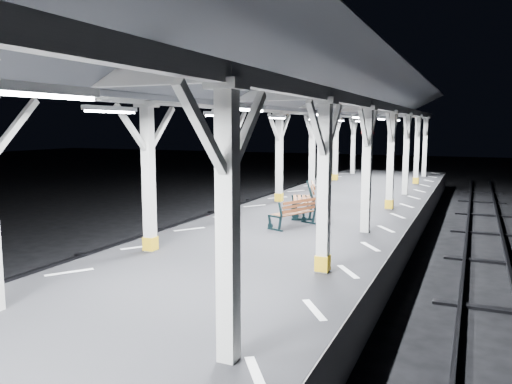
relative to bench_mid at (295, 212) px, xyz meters
The scene contains 7 objects.
ground 6.00m from the bench_mid, 90.85° to the right, with size 120.00×120.00×0.00m, color black.
platform 5.90m from the bench_mid, 90.85° to the right, with size 6.00×50.00×1.00m, color black.
hazard_stripes_left 6.37m from the bench_mid, 113.50° to the right, with size 1.00×48.00×0.01m, color silver.
hazard_stripes_right 6.31m from the bench_mid, 67.93° to the right, with size 1.00×48.00×0.01m, color silver.
canopy 6.63m from the bench_mid, 90.84° to the right, with size 5.40×49.00×4.65m.
bench_mid is the anchor object (origin of this frame).
bench_far 1.97m from the bench_mid, 99.53° to the left, with size 1.28×2.00×1.02m.
Camera 1 is at (4.59, -7.06, 3.80)m, focal length 35.00 mm.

